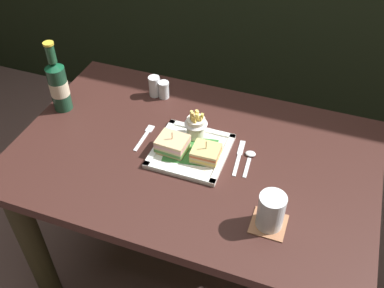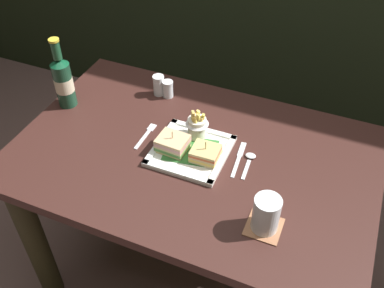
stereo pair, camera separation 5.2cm
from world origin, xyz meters
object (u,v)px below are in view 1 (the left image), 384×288
Objects in this scene: fork at (145,136)px; pepper_shaker at (164,91)px; spoon at (250,157)px; sandwich_half_left at (173,144)px; beer_bottle at (58,84)px; square_plate at (191,151)px; dining_table at (193,183)px; knife at (239,156)px; fries_cup at (196,124)px; salt_shaker at (154,87)px; sandwich_half_right at (206,153)px; water_glass at (271,213)px.

fork is 0.24m from pepper_shaker.
sandwich_half_left is at bearing -167.11° from spoon.
beer_bottle is 0.37m from fork.
square_plate is 1.74× the size of fork.
knife is at bearing 14.21° from dining_table.
beer_bottle is at bearing -179.03° from fries_cup.
fries_cup is 0.30m from salt_shaker.
beer_bottle reaches higher than spoon.
spoon is at bearing 23.23° from sandwich_half_right.
sandwich_half_right is at bearing -151.48° from knife.
dining_table is 14.80× the size of salt_shaker.
fries_cup is at bearing 96.83° from square_plate.
pepper_shaker is at bearing 30.19° from beer_bottle.
beer_bottle reaches higher than pepper_shaker.
salt_shaker is 1.20× the size of pepper_shaker.
water_glass reaches higher than salt_shaker.
square_plate is 2.16× the size of water_glass.
fork is at bearing -7.21° from beer_bottle.
sandwich_half_right is 0.83× the size of fries_cup.
water_glass is at bearing -17.73° from beer_bottle.
fork is at bearing 173.21° from dining_table.
knife is (0.10, 0.05, -0.03)m from sandwich_half_right.
dining_table is 0.20m from sandwich_half_left.
knife is 2.10× the size of salt_shaker.
pepper_shaker is (-0.52, 0.46, -0.02)m from water_glass.
fries_cup is at bearing 167.00° from knife.
sandwich_half_left reaches higher than pepper_shaker.
pepper_shaker is at bearing 128.49° from square_plate.
fork is (-0.17, -0.05, -0.06)m from fries_cup.
beer_bottle is 0.70m from knife.
spoon is (0.73, -0.03, -0.10)m from beer_bottle.
sandwich_half_left reaches higher than spoon.
sandwich_half_right is 1.34× the size of pepper_shaker.
sandwich_half_right is at bearing -53.71° from fries_cup.
square_plate is 1.98× the size of spoon.
water_glass is (0.31, -0.20, 0.05)m from square_plate.
water_glass is 0.66× the size of knife.
knife is (-0.15, 0.24, -0.05)m from water_glass.
beer_bottle is 2.23× the size of spoon.
sandwich_half_left is 0.22m from knife.
fries_cup is (-0.02, 0.08, 0.21)m from dining_table.
water_glass is at bearing -33.83° from dining_table.
beer_bottle is 0.35m from salt_shaker.
fork is (-0.24, 0.04, -0.03)m from sandwich_half_right.
salt_shaker is at bearing 140.26° from water_glass.
square_plate is at bearing -83.17° from fries_cup.
beer_bottle is 4.05× the size of pepper_shaker.
sandwich_half_right is 0.65× the size of fork.
salt_shaker is at bearing 142.16° from fries_cup.
sandwich_half_left is at bearing 153.17° from water_glass.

